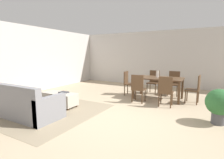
% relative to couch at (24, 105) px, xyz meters
% --- Properties ---
extents(ground_plane, '(10.80, 10.80, 0.00)m').
position_rel_couch_xyz_m(ground_plane, '(2.18, 1.00, -0.29)').
color(ground_plane, tan).
extents(wall_back, '(9.00, 0.12, 2.70)m').
position_rel_couch_xyz_m(wall_back, '(2.18, 6.00, 1.06)').
color(wall_back, beige).
rests_on(wall_back, ground_plane).
extents(wall_left, '(0.12, 11.00, 2.70)m').
position_rel_couch_xyz_m(wall_left, '(-2.32, 1.50, 1.06)').
color(wall_left, beige).
rests_on(wall_left, ground_plane).
extents(area_rug, '(3.00, 2.80, 0.01)m').
position_rel_couch_xyz_m(area_rug, '(0.08, 0.56, -0.29)').
color(area_rug, gray).
rests_on(area_rug, ground_plane).
extents(couch, '(1.98, 0.86, 0.86)m').
position_rel_couch_xyz_m(couch, '(0.00, 0.00, 0.00)').
color(couch, gray).
rests_on(couch, ground_plane).
extents(ottoman_table, '(1.09, 0.47, 0.42)m').
position_rel_couch_xyz_m(ottoman_table, '(0.16, 1.07, -0.05)').
color(ottoman_table, '#B7AD9E').
rests_on(ottoman_table, ground_plane).
extents(dining_table, '(1.64, 0.93, 0.76)m').
position_rel_couch_xyz_m(dining_table, '(2.54, 3.41, 0.38)').
color(dining_table, '#513823').
rests_on(dining_table, ground_plane).
extents(dining_chair_near_left, '(0.42, 0.42, 0.92)m').
position_rel_couch_xyz_m(dining_chair_near_left, '(2.10, 2.59, 0.23)').
color(dining_chair_near_left, '#513823').
rests_on(dining_chair_near_left, ground_plane).
extents(dining_chair_near_right, '(0.42, 0.42, 0.92)m').
position_rel_couch_xyz_m(dining_chair_near_right, '(2.98, 2.56, 0.23)').
color(dining_chair_near_right, '#513823').
rests_on(dining_chair_near_right, ground_plane).
extents(dining_chair_far_left, '(0.43, 0.43, 0.92)m').
position_rel_couch_xyz_m(dining_chair_far_left, '(2.16, 4.21, 0.23)').
color(dining_chair_far_left, '#513823').
rests_on(dining_chair_far_left, ground_plane).
extents(dining_chair_far_right, '(0.40, 0.40, 0.92)m').
position_rel_couch_xyz_m(dining_chair_far_right, '(2.93, 4.27, 0.23)').
color(dining_chair_far_right, '#513823').
rests_on(dining_chair_far_right, ground_plane).
extents(dining_chair_head_east, '(0.42, 0.42, 0.92)m').
position_rel_couch_xyz_m(dining_chair_head_east, '(3.73, 3.38, 0.23)').
color(dining_chair_head_east, '#513823').
rests_on(dining_chair_head_east, ground_plane).
extents(dining_chair_head_west, '(0.43, 0.43, 0.92)m').
position_rel_couch_xyz_m(dining_chair_head_west, '(1.38, 3.44, 0.23)').
color(dining_chair_head_west, '#513823').
rests_on(dining_chair_head_west, ground_plane).
extents(vase_centerpiece, '(0.09, 0.09, 0.23)m').
position_rel_couch_xyz_m(vase_centerpiece, '(2.49, 3.45, 0.59)').
color(vase_centerpiece, silver).
rests_on(vase_centerpiece, dining_table).
extents(book_on_ottoman, '(0.27, 0.21, 0.03)m').
position_rel_couch_xyz_m(book_on_ottoman, '(0.28, 1.13, 0.14)').
color(book_on_ottoman, '#333338').
rests_on(book_on_ottoman, ottoman_table).
extents(potted_plant, '(0.59, 0.59, 0.81)m').
position_rel_couch_xyz_m(potted_plant, '(4.31, 1.82, 0.19)').
color(potted_plant, '#4C4C51').
rests_on(potted_plant, ground_plane).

